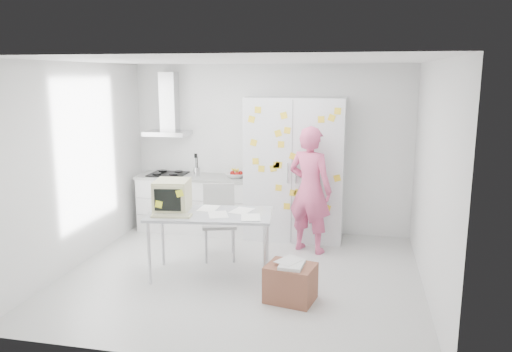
% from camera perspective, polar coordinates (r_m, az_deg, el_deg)
% --- Properties ---
extents(floor, '(4.50, 4.00, 0.02)m').
position_cam_1_polar(floor, '(6.55, -1.66, -11.35)').
color(floor, silver).
rests_on(floor, ground).
extents(walls, '(4.52, 4.01, 2.70)m').
position_cam_1_polar(walls, '(6.84, -0.32, 1.54)').
color(walls, white).
rests_on(walls, ground).
extents(ceiling, '(4.50, 4.00, 0.02)m').
position_cam_1_polar(ceiling, '(6.04, -1.82, 13.08)').
color(ceiling, white).
rests_on(ceiling, walls).
extents(counter_run, '(1.84, 0.63, 1.28)m').
position_cam_1_polar(counter_run, '(8.27, -7.01, -3.02)').
color(counter_run, white).
rests_on(counter_run, ground).
extents(range_hood, '(0.70, 0.48, 1.01)m').
position_cam_1_polar(range_hood, '(8.31, -9.93, 7.37)').
color(range_hood, silver).
rests_on(range_hood, walls).
extents(tall_cabinet, '(1.50, 0.68, 2.20)m').
position_cam_1_polar(tall_cabinet, '(7.74, 4.45, 0.80)').
color(tall_cabinet, silver).
rests_on(tall_cabinet, ground).
extents(person, '(0.79, 0.66, 1.83)m').
position_cam_1_polar(person, '(7.18, 6.19, -1.57)').
color(person, '#D95480').
rests_on(person, ground).
extents(desk, '(1.63, 0.97, 1.23)m').
position_cam_1_polar(desk, '(6.37, -8.02, -3.19)').
color(desk, '#ABAFB7').
rests_on(desk, ground).
extents(chair, '(0.58, 0.58, 1.03)m').
position_cam_1_polar(chair, '(7.04, -4.23, -4.63)').
color(chair, '#AEAFAC').
rests_on(chair, ground).
extents(cardboard_box, '(0.60, 0.52, 0.47)m').
position_cam_1_polar(cardboard_box, '(5.81, 3.97, -12.01)').
color(cardboard_box, brown).
rests_on(cardboard_box, ground).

